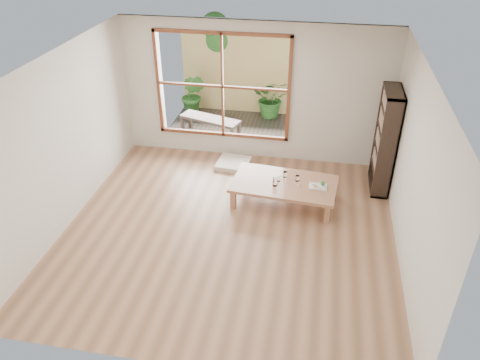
# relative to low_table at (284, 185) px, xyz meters

# --- Properties ---
(ground) EXTENTS (5.00, 5.00, 0.00)m
(ground) POSITION_rel_low_table_xyz_m (-0.75, -0.93, -0.33)
(ground) COLOR #AF7C57
(ground) RESTS_ON ground
(low_table) EXTENTS (1.78, 1.10, 0.37)m
(low_table) POSITION_rel_low_table_xyz_m (0.00, 0.00, 0.00)
(low_table) COLOR #AD7753
(low_table) RESTS_ON ground
(floor_cushion) EXTENTS (0.64, 0.64, 0.09)m
(floor_cushion) POSITION_rel_low_table_xyz_m (-1.07, 1.05, -0.28)
(floor_cushion) COLOR silver
(floor_cushion) RESTS_ON ground
(bookshelf) EXTENTS (0.29, 0.81, 1.79)m
(bookshelf) POSITION_rel_low_table_xyz_m (1.59, 0.76, 0.57)
(bookshelf) COLOR #30201A
(bookshelf) RESTS_ON ground
(glass_tall) EXTENTS (0.08, 0.08, 0.14)m
(glass_tall) POSITION_rel_low_table_xyz_m (-0.14, -0.12, 0.12)
(glass_tall) COLOR silver
(glass_tall) RESTS_ON low_table
(glass_mid) EXTENTS (0.07, 0.07, 0.10)m
(glass_mid) POSITION_rel_low_table_xyz_m (0.20, 0.09, 0.09)
(glass_mid) COLOR silver
(glass_mid) RESTS_ON low_table
(glass_short) EXTENTS (0.07, 0.07, 0.09)m
(glass_short) POSITION_rel_low_table_xyz_m (-0.01, 0.18, 0.09)
(glass_short) COLOR silver
(glass_short) RESTS_ON low_table
(glass_small) EXTENTS (0.06, 0.06, 0.08)m
(glass_small) POSITION_rel_low_table_xyz_m (-0.10, 0.03, 0.08)
(glass_small) COLOR silver
(glass_small) RESTS_ON low_table
(food_tray) EXTENTS (0.29, 0.21, 0.09)m
(food_tray) POSITION_rel_low_table_xyz_m (0.56, -0.03, 0.07)
(food_tray) COLOR white
(food_tray) RESTS_ON low_table
(deck) EXTENTS (2.80, 2.00, 0.05)m
(deck) POSITION_rel_low_table_xyz_m (-1.35, 2.63, -0.33)
(deck) COLOR #312B24
(deck) RESTS_ON ground
(garden_bench) EXTENTS (1.35, 0.75, 0.41)m
(garden_bench) POSITION_rel_low_table_xyz_m (-1.78, 2.17, 0.05)
(garden_bench) COLOR #30201A
(garden_bench) RESTS_ON deck
(bamboo_fence) EXTENTS (2.80, 0.06, 1.80)m
(bamboo_fence) POSITION_rel_low_table_xyz_m (-1.35, 3.63, 0.57)
(bamboo_fence) COLOR tan
(bamboo_fence) RESTS_ON ground
(shrub_right) EXTENTS (0.91, 0.82, 0.90)m
(shrub_right) POSITION_rel_low_table_xyz_m (-0.64, 3.42, 0.14)
(shrub_right) COLOR #295E22
(shrub_right) RESTS_ON deck
(shrub_left) EXTENTS (0.65, 0.58, 1.01)m
(shrub_left) POSITION_rel_low_table_xyz_m (-2.39, 3.11, 0.20)
(shrub_left) COLOR #295E22
(shrub_left) RESTS_ON deck
(garden_tree) EXTENTS (1.04, 0.85, 2.22)m
(garden_tree) POSITION_rel_low_table_xyz_m (-2.02, 3.93, 1.30)
(garden_tree) COLOR #4C3D2D
(garden_tree) RESTS_ON ground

